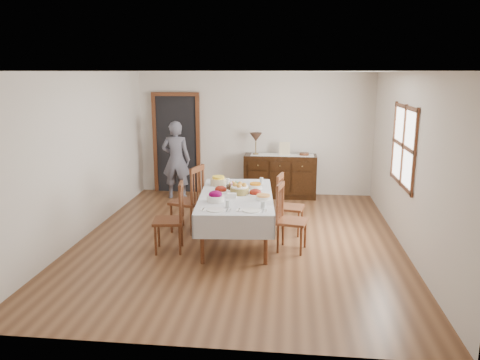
# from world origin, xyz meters

# --- Properties ---
(ground) EXTENTS (6.00, 6.00, 0.00)m
(ground) POSITION_xyz_m (0.00, 0.00, 0.00)
(ground) COLOR brown
(room_shell) EXTENTS (5.02, 6.02, 2.65)m
(room_shell) POSITION_xyz_m (-0.15, 0.42, 1.64)
(room_shell) COLOR silver
(room_shell) RESTS_ON ground
(dining_table) EXTENTS (1.28, 2.26, 0.75)m
(dining_table) POSITION_xyz_m (-0.05, -0.03, 0.66)
(dining_table) COLOR silver
(dining_table) RESTS_ON ground
(chair_left_near) EXTENTS (0.49, 0.49, 1.04)m
(chair_left_near) POSITION_xyz_m (-0.93, -0.56, 0.52)
(chair_left_near) COLOR #572D18
(chair_left_near) RESTS_ON ground
(chair_left_far) EXTENTS (0.58, 0.58, 1.11)m
(chair_left_far) POSITION_xyz_m (-0.86, 0.34, 0.56)
(chair_left_far) COLOR #572D18
(chair_left_far) RESTS_ON ground
(chair_right_near) EXTENTS (0.50, 0.50, 1.01)m
(chair_right_near) POSITION_xyz_m (0.77, -0.34, 0.51)
(chair_right_near) COLOR #572D18
(chair_right_near) RESTS_ON ground
(chair_right_far) EXTENTS (0.48, 0.48, 0.98)m
(chair_right_far) POSITION_xyz_m (0.75, 0.43, 0.50)
(chair_right_far) COLOR #572D18
(chair_right_far) RESTS_ON ground
(sideboard) EXTENTS (1.50, 0.55, 0.90)m
(sideboard) POSITION_xyz_m (0.57, 2.72, 0.45)
(sideboard) COLOR black
(sideboard) RESTS_ON ground
(person) EXTENTS (0.55, 0.36, 1.73)m
(person) POSITION_xyz_m (-1.58, 2.39, 0.87)
(person) COLOR #565562
(person) RESTS_ON ground
(bread_basket) EXTENTS (0.29, 0.29, 0.18)m
(bread_basket) POSITION_xyz_m (0.00, 0.01, 0.82)
(bread_basket) COLOR olive
(bread_basket) RESTS_ON dining_table
(egg_basket) EXTENTS (0.28, 0.28, 0.11)m
(egg_basket) POSITION_xyz_m (-0.11, 0.36, 0.79)
(egg_basket) COLOR black
(egg_basket) RESTS_ON dining_table
(ham_platter_a) EXTENTS (0.28, 0.28, 0.11)m
(ham_platter_a) POSITION_xyz_m (-0.31, 0.12, 0.78)
(ham_platter_a) COLOR white
(ham_platter_a) RESTS_ON dining_table
(ham_platter_b) EXTENTS (0.31, 0.31, 0.11)m
(ham_platter_b) POSITION_xyz_m (0.25, -0.01, 0.78)
(ham_platter_b) COLOR white
(ham_platter_b) RESTS_ON dining_table
(beet_bowl) EXTENTS (0.25, 0.25, 0.16)m
(beet_bowl) POSITION_xyz_m (-0.30, -0.46, 0.82)
(beet_bowl) COLOR white
(beet_bowl) RESTS_ON dining_table
(carrot_bowl) EXTENTS (0.23, 0.23, 0.09)m
(carrot_bowl) POSITION_xyz_m (0.22, 0.41, 0.79)
(carrot_bowl) COLOR white
(carrot_bowl) RESTS_ON dining_table
(pineapple_bowl) EXTENTS (0.27, 0.27, 0.15)m
(pineapple_bowl) POSITION_xyz_m (-0.41, 0.57, 0.82)
(pineapple_bowl) COLOR #C3B389
(pineapple_bowl) RESTS_ON dining_table
(casserole_dish) EXTENTS (0.22, 0.22, 0.07)m
(casserole_dish) POSITION_xyz_m (0.39, -0.27, 0.78)
(casserole_dish) COLOR white
(casserole_dish) RESTS_ON dining_table
(butter_dish) EXTENTS (0.15, 0.10, 0.07)m
(butter_dish) POSITION_xyz_m (-0.09, -0.22, 0.78)
(butter_dish) COLOR white
(butter_dish) RESTS_ON dining_table
(setting_left) EXTENTS (0.43, 0.31, 0.10)m
(setting_left) POSITION_xyz_m (-0.19, -0.84, 0.77)
(setting_left) COLOR white
(setting_left) RESTS_ON dining_table
(setting_right) EXTENTS (0.43, 0.31, 0.10)m
(setting_right) POSITION_xyz_m (0.31, -0.82, 0.77)
(setting_right) COLOR white
(setting_right) RESTS_ON dining_table
(glass_far_a) EXTENTS (0.07, 0.07, 0.09)m
(glass_far_a) POSITION_xyz_m (-0.27, 0.65, 0.80)
(glass_far_a) COLOR silver
(glass_far_a) RESTS_ON dining_table
(glass_far_b) EXTENTS (0.06, 0.06, 0.10)m
(glass_far_b) POSITION_xyz_m (0.30, 0.74, 0.80)
(glass_far_b) COLOR silver
(glass_far_b) RESTS_ON dining_table
(runner) EXTENTS (1.30, 0.35, 0.01)m
(runner) POSITION_xyz_m (0.61, 2.71, 0.91)
(runner) COLOR white
(runner) RESTS_ON sideboard
(table_lamp) EXTENTS (0.26, 0.26, 0.46)m
(table_lamp) POSITION_xyz_m (0.05, 2.69, 1.26)
(table_lamp) COLOR brown
(table_lamp) RESTS_ON sideboard
(picture_frame) EXTENTS (0.22, 0.08, 0.28)m
(picture_frame) POSITION_xyz_m (0.65, 2.66, 1.04)
(picture_frame) COLOR beige
(picture_frame) RESTS_ON sideboard
(deco_bowl) EXTENTS (0.20, 0.20, 0.06)m
(deco_bowl) POSITION_xyz_m (1.06, 2.69, 0.93)
(deco_bowl) COLOR #572D18
(deco_bowl) RESTS_ON sideboard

